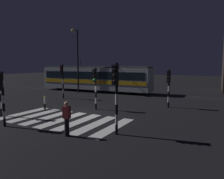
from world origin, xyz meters
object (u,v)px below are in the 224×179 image
(traffic_light_kerb_mid_left, at_px, (1,91))
(traffic_light_corner_near_right, at_px, (116,88))
(traffic_light_corner_far_right, at_px, (169,83))
(street_lamp_trackside_left, at_px, (77,53))
(traffic_light_corner_far_left, at_px, (62,76))
(bollard_island_edge, at_px, (45,103))
(traffic_light_median_centre, at_px, (95,82))
(pedestrian_waiting_at_kerb, at_px, (67,118))
(tram, at_px, (95,78))

(traffic_light_kerb_mid_left, height_order, traffic_light_corner_near_right, traffic_light_corner_near_right)
(traffic_light_corner_far_right, distance_m, street_lamp_trackside_left, 13.11)
(traffic_light_corner_far_left, distance_m, bollard_island_edge, 6.00)
(traffic_light_median_centre, distance_m, pedestrian_waiting_at_kerb, 6.40)
(traffic_light_median_centre, height_order, bollard_island_edge, traffic_light_median_centre)
(traffic_light_corner_far_right, xyz_separation_m, traffic_light_corner_near_right, (-0.98, -8.04, 0.33))
(traffic_light_median_centre, relative_size, pedestrian_waiting_at_kerb, 1.88)
(traffic_light_corner_near_right, relative_size, street_lamp_trackside_left, 0.47)
(traffic_light_corner_far_right, relative_size, street_lamp_trackside_left, 0.40)
(tram, bearing_deg, street_lamp_trackside_left, -126.11)
(traffic_light_median_centre, bearing_deg, street_lamp_trackside_left, 132.23)
(traffic_light_kerb_mid_left, bearing_deg, pedestrian_waiting_at_kerb, 3.76)
(street_lamp_trackside_left, height_order, pedestrian_waiting_at_kerb, street_lamp_trackside_left)
(traffic_light_median_centre, bearing_deg, traffic_light_corner_near_right, -50.70)
(pedestrian_waiting_at_kerb, xyz_separation_m, bollard_island_edge, (-5.25, 4.15, -0.32))
(traffic_light_kerb_mid_left, relative_size, bollard_island_edge, 2.80)
(traffic_light_kerb_mid_left, xyz_separation_m, traffic_light_corner_near_right, (6.28, 1.44, 0.31))
(traffic_light_median_centre, xyz_separation_m, street_lamp_trackside_left, (-7.04, 7.76, 2.68))
(traffic_light_corner_far_right, height_order, traffic_light_kerb_mid_left, traffic_light_kerb_mid_left)
(traffic_light_median_centre, relative_size, traffic_light_corner_far_left, 0.92)
(traffic_light_corner_far_right, distance_m, pedestrian_waiting_at_kerb, 9.77)
(traffic_light_corner_near_right, relative_size, tram, 0.24)
(traffic_light_median_centre, bearing_deg, bollard_island_edge, -151.46)
(pedestrian_waiting_at_kerb, bearing_deg, traffic_light_corner_near_right, 29.26)
(traffic_light_corner_near_right, xyz_separation_m, bollard_island_edge, (-7.34, 2.99, -1.79))
(traffic_light_kerb_mid_left, relative_size, traffic_light_corner_near_right, 0.87)
(traffic_light_corner_far_left, bearing_deg, traffic_light_corner_far_right, -0.84)
(pedestrian_waiting_at_kerb, relative_size, bollard_island_edge, 1.54)
(traffic_light_corner_far_right, height_order, bollard_island_edge, traffic_light_corner_far_right)
(traffic_light_corner_near_right, distance_m, tram, 17.42)
(tram, xyz_separation_m, bollard_island_edge, (2.22, -11.57, -1.19))
(traffic_light_median_centre, height_order, tram, tram)
(traffic_light_kerb_mid_left, distance_m, bollard_island_edge, 4.79)
(tram, bearing_deg, bollard_island_edge, -79.13)
(street_lamp_trackside_left, xyz_separation_m, tram, (1.43, 1.96, -3.06))
(traffic_light_kerb_mid_left, bearing_deg, street_lamp_trackside_left, 108.57)
(street_lamp_trackside_left, bearing_deg, traffic_light_kerb_mid_left, -71.43)
(pedestrian_waiting_at_kerb, distance_m, bollard_island_edge, 6.71)
(traffic_light_corner_near_right, relative_size, bollard_island_edge, 3.21)
(traffic_light_median_centre, distance_m, traffic_light_corner_far_left, 6.71)
(traffic_light_kerb_mid_left, xyz_separation_m, bollard_island_edge, (-1.06, 4.43, -1.49))
(traffic_light_corner_near_right, xyz_separation_m, tram, (-9.56, 14.55, -0.61))
(bollard_island_edge, bearing_deg, traffic_light_kerb_mid_left, -76.54)
(bollard_island_edge, bearing_deg, pedestrian_waiting_at_kerb, -38.34)
(traffic_light_corner_near_right, bearing_deg, pedestrian_waiting_at_kerb, -150.74)
(traffic_light_corner_far_left, xyz_separation_m, traffic_light_corner_near_right, (9.75, -8.20, 0.05))
(tram, bearing_deg, traffic_light_median_centre, -60.02)
(tram, relative_size, bollard_island_edge, 13.36)
(traffic_light_corner_far_left, bearing_deg, traffic_light_kerb_mid_left, -70.21)
(traffic_light_corner_far_left, xyz_separation_m, tram, (0.19, 6.35, -0.56))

